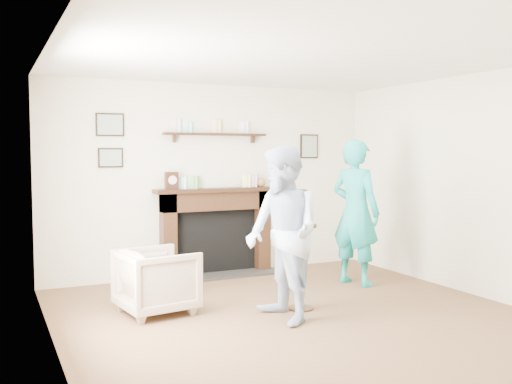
% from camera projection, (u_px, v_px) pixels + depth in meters
% --- Properties ---
extents(ground, '(5.00, 5.00, 0.00)m').
position_uv_depth(ground, '(310.00, 324.00, 5.38)').
color(ground, brown).
rests_on(ground, ground).
extents(room_shell, '(4.54, 5.02, 2.52)m').
position_uv_depth(room_shell, '(277.00, 152.00, 5.89)').
color(room_shell, silver).
rests_on(room_shell, ground).
extents(armchair, '(0.81, 0.79, 0.65)m').
position_uv_depth(armchair, '(157.00, 313.00, 5.76)').
color(armchair, tan).
rests_on(armchair, ground).
extents(man, '(0.65, 0.83, 1.69)m').
position_uv_depth(man, '(283.00, 322.00, 5.45)').
color(man, silver).
rests_on(man, ground).
extents(woman, '(0.63, 0.76, 1.77)m').
position_uv_depth(woman, '(355.00, 284.00, 7.00)').
color(woman, teal).
rests_on(woman, ground).
extents(pedestal_table, '(0.32, 0.32, 1.01)m').
position_uv_depth(pedestal_table, '(301.00, 250.00, 5.84)').
color(pedestal_table, black).
rests_on(pedestal_table, ground).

